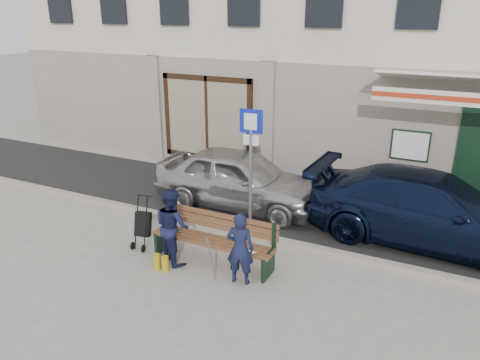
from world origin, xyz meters
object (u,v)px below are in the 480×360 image
Objects in this scene: car_silver at (240,179)px; car_navy at (432,210)px; parking_sign at (251,151)px; woman at (172,226)px; bench at (211,240)px; man at (240,249)px; stroller at (143,225)px.

car_navy reaches higher than car_silver.
car_silver is at bearing 92.62° from car_navy.
car_navy is at bearing -89.84° from car_silver.
parking_sign is at bearing -143.64° from car_silver.
woman is at bearing -115.46° from parking_sign.
bench is 0.76m from woman.
man is at bearing -74.23° from parking_sign.
bench is at bearing 128.82° from car_navy.
woman is 0.91m from stroller.
bench is at bearing -131.13° from woman.
woman is (-1.45, 0.11, 0.07)m from man.
man is 2.33m from stroller.
bench is 0.91m from man.
car_silver is at bearing 122.04° from parking_sign.
stroller is at bearing -177.57° from bench.
car_navy is at bearing 15.58° from stroller.
man is at bearing -158.66° from woman.
parking_sign is at bearing 87.42° from bench.
woman reaches higher than bench.
bench is (-0.07, -1.59, -1.29)m from parking_sign.
woman reaches higher than car_silver.
car_navy is 3.80m from parking_sign.
car_navy is (4.26, 0.01, 0.02)m from car_silver.
car_silver reaches higher than bench.
car_navy is 5.76m from stroller.
car_navy is 1.89× the size of parking_sign.
bench is 1.66× the size of woman.
woman is at bearing -15.79° from man.
stroller reaches higher than bench.
car_navy is 4.11m from man.
car_silver is 4.26m from car_navy.
car_navy is 3.42× the size of woman.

